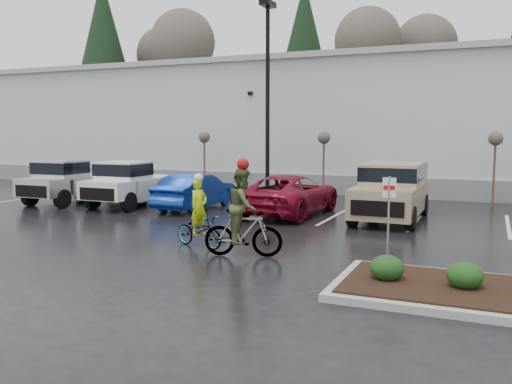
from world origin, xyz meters
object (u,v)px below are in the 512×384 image
at_px(sapling_mid, 324,141).
at_px(cyclist_hivis, 199,224).
at_px(lamppost, 268,79).
at_px(car_red, 290,195).
at_px(pickup_white, 136,183).
at_px(fire_lane_sign, 389,212).
at_px(sapling_west, 204,140).
at_px(sapling_east, 496,143).
at_px(car_blue, 196,191).
at_px(pickup_silver, 75,181).
at_px(cyclist_olive, 243,221).
at_px(suv_tan, 391,192).

height_order(sapling_mid, cyclist_hivis, sapling_mid).
relative_size(lamppost, car_red, 1.67).
distance_m(sapling_mid, pickup_white, 8.98).
bearing_deg(fire_lane_sign, sapling_west, 132.67).
bearing_deg(sapling_west, sapling_east, 0.00).
height_order(sapling_east, car_blue, sapling_east).
bearing_deg(fire_lane_sign, car_red, 124.41).
bearing_deg(pickup_silver, lamppost, 33.50).
bearing_deg(sapling_mid, cyclist_olive, -82.75).
distance_m(pickup_white, cyclist_hivis, 9.36).
height_order(pickup_silver, car_red, pickup_silver).
height_order(lamppost, sapling_mid, lamppost).
xyz_separation_m(sapling_east, car_blue, (-11.31, -5.63, -1.99)).
bearing_deg(sapling_east, lamppost, -174.29).
relative_size(car_red, cyclist_olive, 2.18).
bearing_deg(cyclist_hivis, pickup_silver, 74.95).
height_order(sapling_east, pickup_white, sapling_east).
xyz_separation_m(sapling_mid, cyclist_hivis, (0.01, -12.10, -2.08)).
bearing_deg(sapling_west, pickup_silver, -120.05).
distance_m(pickup_white, suv_tan, 10.86).
xyz_separation_m(lamppost, pickup_white, (-4.26, -4.64, -4.71)).
distance_m(sapling_east, car_red, 9.27).
relative_size(pickup_silver, pickup_white, 1.00).
bearing_deg(pickup_white, sapling_east, 21.59).
relative_size(sapling_east, pickup_white, 0.62).
bearing_deg(fire_lane_sign, cyclist_olive, 177.52).
xyz_separation_m(pickup_white, cyclist_hivis, (6.77, -6.46, -0.33)).
bearing_deg(sapling_west, sapling_mid, 0.00).
bearing_deg(pickup_white, suv_tan, 1.64).
relative_size(fire_lane_sign, car_blue, 0.49).
bearing_deg(car_blue, sapling_east, -152.63).
bearing_deg(car_red, car_blue, 5.30).
bearing_deg(suv_tan, pickup_silver, -177.63).
distance_m(sapling_mid, car_blue, 7.08).
relative_size(sapling_east, cyclist_hivis, 1.55).
bearing_deg(pickup_silver, pickup_white, 4.86).
relative_size(lamppost, sapling_east, 2.88).
height_order(lamppost, car_blue, lamppost).
distance_m(sapling_east, cyclist_olive, 14.06).
distance_m(pickup_silver, car_blue, 6.12).
height_order(lamppost, cyclist_olive, lamppost).
height_order(pickup_white, cyclist_olive, cyclist_olive).
xyz_separation_m(pickup_silver, car_blue, (6.11, 0.28, -0.24)).
height_order(fire_lane_sign, suv_tan, fire_lane_sign).
bearing_deg(pickup_white, lamppost, 47.47).
height_order(sapling_west, pickup_silver, sapling_west).
relative_size(pickup_silver, suv_tan, 1.02).
height_order(lamppost, fire_lane_sign, lamppost).
bearing_deg(suv_tan, sapling_west, 153.29).
height_order(lamppost, pickup_white, lamppost).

